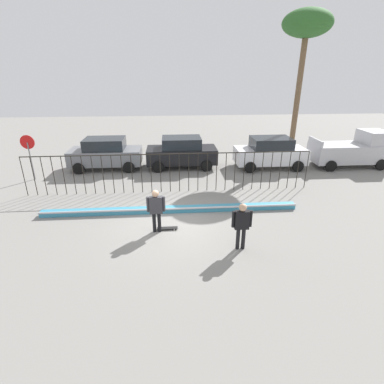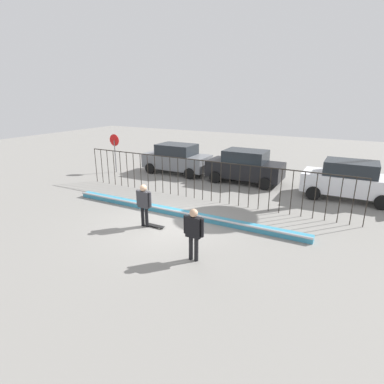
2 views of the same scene
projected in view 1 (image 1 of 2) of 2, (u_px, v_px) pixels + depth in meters
ground_plane at (171, 224)px, 11.79m from camera, size 60.00×60.00×0.00m
bowl_coping_ledge at (171, 209)px, 12.77m from camera, size 11.00×0.40×0.27m
perimeter_fence at (170, 169)px, 14.51m from camera, size 14.04×0.04×1.98m
skateboarder at (156, 207)px, 10.87m from camera, size 0.69×0.26×1.71m
skateboard at (167, 228)px, 11.39m from camera, size 0.80×0.20×0.07m
camera_operator at (242, 222)px, 9.81m from camera, size 0.69×0.26×1.71m
parked_car_gray at (106, 153)px, 18.06m from camera, size 4.30×2.12×1.90m
parked_car_black at (182, 152)px, 18.34m from camera, size 4.30×2.12×1.90m
parked_car_white at (270, 152)px, 18.26m from camera, size 4.30×2.12×1.90m
pickup_truck at (353, 150)px, 18.52m from camera, size 4.70×2.12×2.24m
stop_sign at (29, 151)px, 16.01m from camera, size 0.76×0.07×2.50m
palm_tree_tall at (307, 28)px, 17.81m from camera, size 3.00×3.00×9.14m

